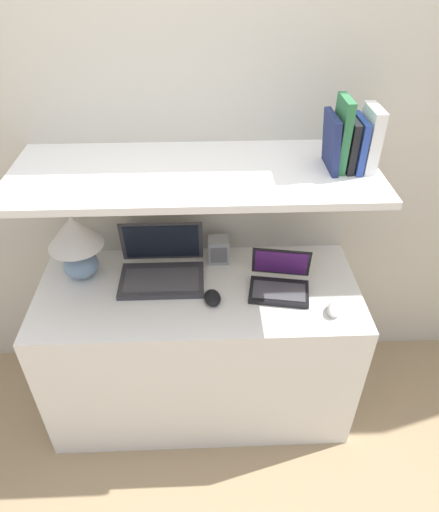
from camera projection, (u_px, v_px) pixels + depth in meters
ground_plane at (203, 448)px, 2.11m from camera, size 12.00×12.00×0.00m
wall_back at (195, 148)px, 1.90m from camera, size 6.00×0.05×2.40m
desk at (200, 348)px, 2.12m from camera, size 1.35×0.58×0.73m
back_riser at (199, 266)px, 2.23m from camera, size 1.35×0.04×1.21m
shelf at (194, 174)px, 1.66m from camera, size 1.35×0.52×0.03m
table_lamp at (75, 240)px, 1.87m from camera, size 0.23×0.23×0.30m
laptop_large at (162, 268)px, 1.94m from camera, size 0.35×0.26×0.22m
laptop_small at (280, 282)px, 1.88m from camera, size 0.27×0.23×0.16m
computer_mouse at (212, 298)px, 1.84m from camera, size 0.08×0.11×0.03m
second_mouse at (335, 309)px, 1.78m from camera, size 0.10×0.11×0.03m
router_box at (218, 250)px, 2.03m from camera, size 0.09×0.08×0.11m
book_white at (370, 138)px, 1.61m from camera, size 0.04×0.14×0.22m
book_blue at (358, 143)px, 1.62m from camera, size 0.02×0.16×0.18m
book_black at (349, 144)px, 1.62m from camera, size 0.02×0.14×0.18m
book_green at (341, 134)px, 1.59m from camera, size 0.03×0.14×0.25m
book_navy at (331, 142)px, 1.61m from camera, size 0.04×0.17×0.20m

